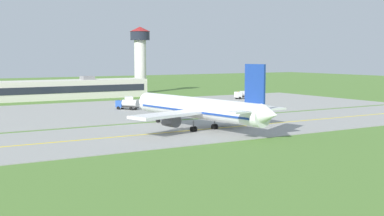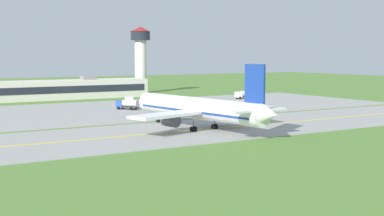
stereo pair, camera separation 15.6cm
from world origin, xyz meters
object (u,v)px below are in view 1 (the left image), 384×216
airplane_lead (199,108)px  control_tower (140,53)px  service_truck_fuel (127,104)px  service_truck_catering (244,94)px  service_truck_baggage (129,100)px

airplane_lead → control_tower: size_ratio=1.60×
service_truck_fuel → service_truck_catering: (46.12, 11.18, 0.00)m
service_truck_fuel → service_truck_catering: size_ratio=0.99×
service_truck_baggage → service_truck_fuel: service_truck_fuel is taller
service_truck_baggage → service_truck_catering: size_ratio=1.03×
airplane_lead → service_truck_catering: 72.03m
service_truck_baggage → service_truck_fuel: bearing=-116.2°
airplane_lead → service_truck_baggage: 52.27m
airplane_lead → service_truck_fuel: bearing=85.0°
control_tower → airplane_lead: bearing=-109.2°
airplane_lead → service_truck_fuel: (3.55, 40.92, -2.60)m
airplane_lead → service_truck_catering: size_ratio=6.44×
airplane_lead → control_tower: 99.45m
service_truck_baggage → service_truck_catering: service_truck_catering is taller
service_truck_fuel → control_tower: (28.99, 52.43, 13.45)m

